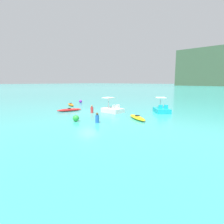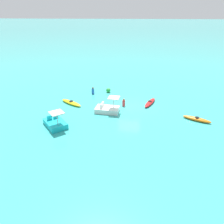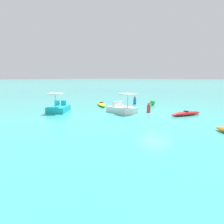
# 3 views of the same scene
# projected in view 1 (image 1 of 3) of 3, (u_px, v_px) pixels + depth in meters

# --- Properties ---
(ground_plane) EXTENTS (600.00, 600.00, 0.00)m
(ground_plane) POSITION_uv_depth(u_px,v_px,m) (88.00, 112.00, 22.12)
(ground_plane) COLOR #38ADA8
(kayak_red) EXTENTS (1.66, 2.93, 0.37)m
(kayak_red) POSITION_uv_depth(u_px,v_px,m) (69.00, 110.00, 22.86)
(kayak_red) COLOR red
(kayak_red) RESTS_ON ground_plane
(kayak_orange) EXTENTS (2.61, 1.68, 0.37)m
(kayak_orange) POSITION_uv_depth(u_px,v_px,m) (71.00, 105.00, 28.27)
(kayak_orange) COLOR orange
(kayak_orange) RESTS_ON ground_plane
(kayak_yellow) EXTENTS (2.93, 2.28, 0.37)m
(kayak_yellow) POSITION_uv_depth(u_px,v_px,m) (137.00, 118.00, 18.00)
(kayak_yellow) COLOR yellow
(kayak_yellow) RESTS_ON ground_plane
(pedal_boat_cyan) EXTENTS (2.71, 2.79, 1.68)m
(pedal_boat_cyan) POSITION_uv_depth(u_px,v_px,m) (162.00, 110.00, 21.91)
(pedal_boat_cyan) COLOR #19B7C6
(pedal_boat_cyan) RESTS_ON ground_plane
(pedal_boat_white) EXTENTS (2.57, 1.73, 1.68)m
(pedal_boat_white) POSITION_uv_depth(u_px,v_px,m) (113.00, 110.00, 21.92)
(pedal_boat_white) COLOR white
(pedal_boat_white) RESTS_ON ground_plane
(buoy_green) EXTENTS (0.56, 0.56, 0.56)m
(buoy_green) POSITION_uv_depth(u_px,v_px,m) (76.00, 118.00, 17.08)
(buoy_green) COLOR green
(buoy_green) RESTS_ON ground_plane
(buoy_purple) EXTENTS (0.51, 0.51, 0.51)m
(buoy_purple) POSITION_uv_depth(u_px,v_px,m) (81.00, 101.00, 31.96)
(buoy_purple) COLOR purple
(buoy_purple) RESTS_ON ground_plane
(person_near_shore) EXTENTS (0.35, 0.35, 0.88)m
(person_near_shore) POSITION_uv_depth(u_px,v_px,m) (97.00, 118.00, 16.47)
(person_near_shore) COLOR blue
(person_near_shore) RESTS_ON ground_plane
(person_by_kayaks) EXTENTS (0.45, 0.45, 0.88)m
(person_by_kayaks) POSITION_uv_depth(u_px,v_px,m) (92.00, 109.00, 21.65)
(person_by_kayaks) COLOR red
(person_by_kayaks) RESTS_ON ground_plane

